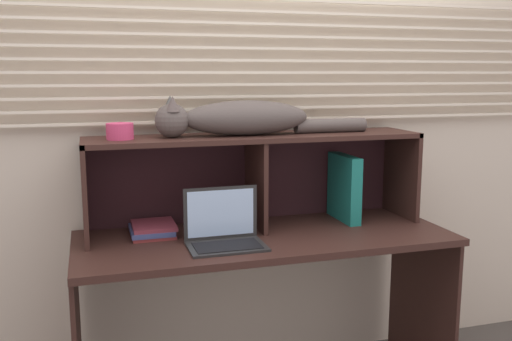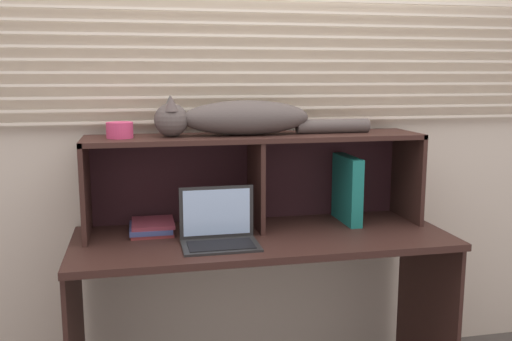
# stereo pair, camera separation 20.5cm
# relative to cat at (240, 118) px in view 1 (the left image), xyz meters

# --- Properties ---
(back_panel_with_blinds) EXTENTS (4.40, 0.08, 2.50)m
(back_panel_with_blinds) POSITION_rel_cat_xyz_m (0.07, 0.21, -0.01)
(back_panel_with_blinds) COLOR beige
(back_panel_with_blinds) RESTS_ON ground
(desk) EXTENTS (1.63, 0.63, 0.77)m
(desk) POSITION_rel_cat_xyz_m (0.07, -0.14, -0.64)
(desk) COLOR #38201B
(desk) RESTS_ON ground
(hutch_shelf_unit) EXTENTS (1.51, 0.32, 0.42)m
(hutch_shelf_unit) POSITION_rel_cat_xyz_m (0.07, 0.03, -0.20)
(hutch_shelf_unit) COLOR #38201B
(hutch_shelf_unit) RESTS_ON desk
(cat) EXTENTS (0.98, 0.19, 0.18)m
(cat) POSITION_rel_cat_xyz_m (0.00, 0.00, 0.00)
(cat) COLOR #544B47
(cat) RESTS_ON hutch_shelf_unit
(laptop) EXTENTS (0.31, 0.21, 0.23)m
(laptop) POSITION_rel_cat_xyz_m (-0.13, -0.23, -0.45)
(laptop) COLOR #262626
(laptop) RESTS_ON desk
(binder_upright) EXTENTS (0.06, 0.27, 0.31)m
(binder_upright) POSITION_rel_cat_xyz_m (0.51, -0.00, -0.34)
(binder_upright) COLOR #1A796E
(binder_upright) RESTS_ON desk
(book_stack) EXTENTS (0.19, 0.21, 0.05)m
(book_stack) POSITION_rel_cat_xyz_m (-0.40, -0.01, -0.47)
(book_stack) COLOR maroon
(book_stack) RESTS_ON desk
(small_basket) EXTENTS (0.11, 0.11, 0.07)m
(small_basket) POSITION_rel_cat_xyz_m (-0.52, -0.00, -0.04)
(small_basket) COLOR #D83F6E
(small_basket) RESTS_ON hutch_shelf_unit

